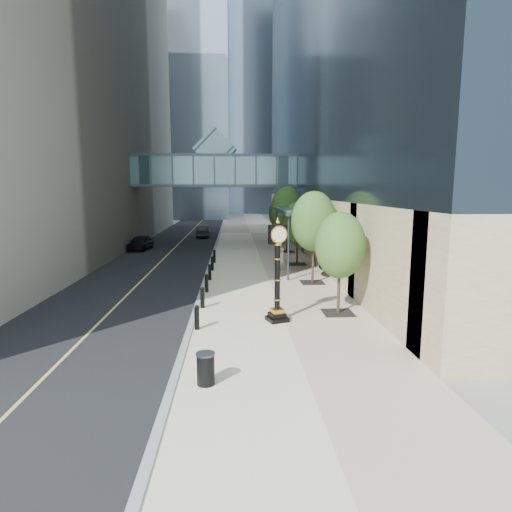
# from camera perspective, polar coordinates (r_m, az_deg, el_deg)

# --- Properties ---
(ground) EXTENTS (320.00, 320.00, 0.00)m
(ground) POSITION_cam_1_polar(r_m,az_deg,el_deg) (16.87, 1.19, -10.87)
(ground) COLOR gray
(ground) RESTS_ON ground
(road) EXTENTS (8.00, 180.00, 0.02)m
(road) POSITION_cam_1_polar(r_m,az_deg,el_deg) (56.42, -8.89, 3.00)
(road) COLOR black
(road) RESTS_ON ground
(sidewalk) EXTENTS (8.00, 180.00, 0.06)m
(sidewalk) POSITION_cam_1_polar(r_m,az_deg,el_deg) (56.16, -0.73, 3.10)
(sidewalk) COLOR beige
(sidewalk) RESTS_ON ground
(curb) EXTENTS (0.25, 180.00, 0.07)m
(curb) POSITION_cam_1_polar(r_m,az_deg,el_deg) (56.15, -4.82, 3.08)
(curb) COLOR gray
(curb) RESTS_ON ground
(midrise_left) EXTENTS (20.00, 58.00, 40.00)m
(midrise_left) POSITION_cam_1_polar(r_m,az_deg,el_deg) (47.59, -30.60, 25.21)
(midrise_left) COLOR #B0A48B
(midrise_left) RESTS_ON ground
(distant_tower_a) EXTENTS (24.00, 22.00, 78.00)m
(distant_tower_a) POSITION_cam_1_polar(r_m,az_deg,el_deg) (97.59, -11.79, 28.68)
(distant_tower_a) COLOR #97A7BE
(distant_tower_a) RESTS_ON ground
(distant_tower_b) EXTENTS (26.00, 24.00, 90.00)m
(distant_tower_b) POSITION_cam_1_polar(r_m,az_deg,el_deg) (118.03, 2.45, 28.34)
(distant_tower_b) COLOR #97A7BE
(distant_tower_b) RESTS_ON ground
(distant_tower_c) EXTENTS (22.00, 22.00, 65.00)m
(distant_tower_c) POSITION_cam_1_polar(r_m,az_deg,el_deg) (138.53, -5.21, 20.02)
(distant_tower_c) COLOR #97A7BE
(distant_tower_c) RESTS_ON ground
(skywalk) EXTENTS (17.00, 4.20, 5.80)m
(skywalk) POSITION_cam_1_polar(r_m,az_deg,el_deg) (43.91, -5.46, 11.48)
(skywalk) COLOR slate
(skywalk) RESTS_ON ground
(entrance_canopy) EXTENTS (3.00, 8.00, 4.38)m
(entrance_canopy) POSITION_cam_1_polar(r_m,az_deg,el_deg) (30.23, 5.91, 5.99)
(entrance_canopy) COLOR #383F44
(entrance_canopy) RESTS_ON ground
(bollard_row) EXTENTS (0.20, 16.20, 0.90)m
(bollard_row) POSITION_cam_1_polar(r_m,az_deg,el_deg) (25.41, -6.37, -2.95)
(bollard_row) COLOR black
(bollard_row) RESTS_ON sidewalk
(street_trees) EXTENTS (2.87, 28.25, 5.90)m
(street_trees) POSITION_cam_1_polar(r_m,az_deg,el_deg) (32.45, 5.51, 5.14)
(street_trees) COLOR black
(street_trees) RESTS_ON sidewalk
(street_clock) EXTENTS (1.05, 1.05, 4.36)m
(street_clock) POSITION_cam_1_polar(r_m,az_deg,el_deg) (18.27, 2.86, -2.96)
(street_clock) COLOR black
(street_clock) RESTS_ON sidewalk
(trash_bin) EXTENTS (0.63, 0.63, 0.90)m
(trash_bin) POSITION_cam_1_polar(r_m,az_deg,el_deg) (12.95, -6.72, -14.82)
(trash_bin) COLOR black
(trash_bin) RESTS_ON sidewalk
(pedestrian) EXTENTS (0.70, 0.59, 1.65)m
(pedestrian) POSITION_cam_1_polar(r_m,az_deg,el_deg) (29.98, 3.41, -0.37)
(pedestrian) COLOR beige
(pedestrian) RESTS_ON sidewalk
(car_near) EXTENTS (2.11, 4.25, 1.39)m
(car_near) POSITION_cam_1_polar(r_m,az_deg,el_deg) (41.82, -15.14, 1.74)
(car_near) COLOR black
(car_near) RESTS_ON road
(car_far) EXTENTS (1.55, 4.13, 1.35)m
(car_far) POSITION_cam_1_polar(r_m,az_deg,el_deg) (51.59, -7.05, 3.26)
(car_far) COLOR black
(car_far) RESTS_ON road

